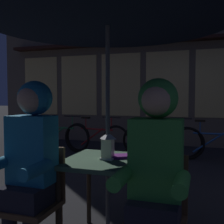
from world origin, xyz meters
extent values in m
cube|color=#42664C|center=(0.00, 0.00, 0.72)|extent=(0.72, 0.72, 0.04)
cylinder|color=#2D2319|center=(-0.31, -0.31, 0.35)|extent=(0.04, 0.04, 0.70)
cylinder|color=#2D2319|center=(0.31, -0.31, 0.35)|extent=(0.04, 0.04, 0.70)
cylinder|color=#2D2319|center=(-0.31, 0.31, 0.35)|extent=(0.04, 0.04, 0.70)
cylinder|color=#2D2319|center=(0.31, 0.31, 0.35)|extent=(0.04, 0.04, 0.70)
cylinder|color=#4C4C51|center=(0.00, 0.00, 1.12)|extent=(0.04, 0.04, 2.25)
cone|color=black|center=(0.00, 0.00, 2.06)|extent=(2.10, 2.10, 0.38)
cube|color=white|center=(0.00, 0.00, 0.75)|extent=(0.11, 0.11, 0.02)
cube|color=white|center=(0.00, 0.00, 0.84)|extent=(0.09, 0.09, 0.16)
pyramid|color=white|center=(0.00, 0.00, 0.94)|extent=(0.11, 0.11, 0.06)
cube|color=#513823|center=(-0.48, -0.44, 0.43)|extent=(0.40, 0.40, 0.04)
cylinder|color=#513823|center=(-0.65, -0.27, 0.21)|extent=(0.03, 0.03, 0.41)
cube|color=#513823|center=(-0.48, -0.26, 0.66)|extent=(0.40, 0.03, 0.42)
cube|color=#513823|center=(0.48, -0.26, 0.66)|extent=(0.40, 0.03, 0.42)
cube|color=black|center=(-0.48, -0.44, 0.53)|extent=(0.32, 0.36, 0.16)
cube|color=teal|center=(-0.48, -0.40, 0.87)|extent=(0.34, 0.22, 0.52)
cylinder|color=teal|center=(-0.30, -0.62, 0.78)|extent=(0.09, 0.30, 0.09)
sphere|color=tan|center=(-0.48, -0.40, 1.25)|extent=(0.21, 0.21, 0.21)
sphere|color=teal|center=(-0.48, -0.35, 1.26)|extent=(0.27, 0.27, 0.27)
cube|color=black|center=(0.48, -0.44, 0.53)|extent=(0.32, 0.36, 0.16)
cube|color=#338C38|center=(0.48, -0.40, 0.87)|extent=(0.34, 0.22, 0.52)
cylinder|color=#338C38|center=(0.66, -0.62, 0.78)|extent=(0.09, 0.30, 0.09)
cylinder|color=#338C38|center=(0.30, -0.62, 0.78)|extent=(0.09, 0.30, 0.09)
sphere|color=tan|center=(0.48, -0.40, 1.25)|extent=(0.21, 0.21, 0.21)
sphere|color=#338C38|center=(0.48, -0.35, 1.26)|extent=(0.27, 0.27, 0.27)
cube|color=#6B5B4C|center=(-0.14, 5.40, 3.10)|extent=(10.00, 0.60, 6.20)
cube|color=#F4D17A|center=(-3.91, 5.09, 1.60)|extent=(1.10, 0.02, 1.70)
cube|color=#F4D17A|center=(-2.65, 5.09, 1.60)|extent=(1.10, 0.02, 1.70)
cube|color=#F4D17A|center=(-1.40, 5.09, 1.60)|extent=(1.10, 0.02, 1.70)
cube|color=#F4D17A|center=(-0.14, 5.09, 1.60)|extent=(1.10, 0.02, 1.70)
cube|color=#F4D17A|center=(1.12, 5.09, 1.60)|extent=(1.10, 0.02, 1.70)
cube|color=#331914|center=(-0.14, 4.95, 2.70)|extent=(9.00, 0.36, 0.08)
torus|color=black|center=(-1.96, 3.50, 0.33)|extent=(0.66, 0.14, 0.66)
torus|color=black|center=(-2.97, 3.64, 0.33)|extent=(0.66, 0.14, 0.66)
cylinder|color=#236B3D|center=(-2.47, 3.57, 0.54)|extent=(0.83, 0.16, 0.04)
cylinder|color=#236B3D|center=(-2.59, 3.59, 0.36)|extent=(0.60, 0.12, 0.44)
cylinder|color=#236B3D|center=(-2.75, 3.61, 0.66)|extent=(0.02, 0.02, 0.24)
cube|color=black|center=(-2.75, 3.61, 0.79)|extent=(0.21, 0.11, 0.04)
cylinder|color=#236B3D|center=(-2.08, 3.51, 0.68)|extent=(0.02, 0.02, 0.28)
cylinder|color=black|center=(-2.08, 3.51, 0.82)|extent=(0.44, 0.09, 0.02)
torus|color=black|center=(-1.00, 3.44, 0.33)|extent=(0.66, 0.18, 0.66)
torus|color=black|center=(-2.00, 3.64, 0.33)|extent=(0.66, 0.18, 0.66)
cylinder|color=maroon|center=(-1.50, 3.54, 0.54)|extent=(0.83, 0.20, 0.04)
cylinder|color=maroon|center=(-1.62, 3.57, 0.36)|extent=(0.60, 0.15, 0.44)
cylinder|color=maroon|center=(-1.78, 3.60, 0.66)|extent=(0.02, 0.02, 0.24)
cube|color=black|center=(-1.78, 3.60, 0.79)|extent=(0.21, 0.12, 0.04)
cylinder|color=maroon|center=(-1.12, 3.47, 0.68)|extent=(0.02, 0.02, 0.28)
cylinder|color=black|center=(-1.12, 3.47, 0.82)|extent=(0.44, 0.11, 0.02)
torus|color=black|center=(0.46, 3.64, 0.33)|extent=(0.66, 0.08, 0.66)
torus|color=black|center=(-0.56, 3.60, 0.33)|extent=(0.66, 0.08, 0.66)
cylinder|color=maroon|center=(-0.05, 3.62, 0.54)|extent=(0.84, 0.07, 0.04)
cylinder|color=maroon|center=(-0.18, 3.61, 0.36)|extent=(0.61, 0.06, 0.44)
cylinder|color=maroon|center=(-0.34, 3.61, 0.66)|extent=(0.02, 0.02, 0.24)
cube|color=black|center=(-0.34, 3.61, 0.79)|extent=(0.20, 0.09, 0.04)
cylinder|color=maroon|center=(0.33, 3.63, 0.68)|extent=(0.02, 0.02, 0.28)
cylinder|color=black|center=(0.33, 3.63, 0.82)|extent=(0.44, 0.04, 0.02)
torus|color=black|center=(0.49, 3.56, 0.33)|extent=(0.66, 0.06, 0.66)
cylinder|color=#1E4C93|center=(1.00, 3.55, 0.54)|extent=(0.84, 0.05, 0.04)
cylinder|color=#1E4C93|center=(0.88, 3.55, 0.36)|extent=(0.61, 0.05, 0.44)
cylinder|color=#1E4C93|center=(0.72, 3.56, 0.66)|extent=(0.02, 0.02, 0.24)
cube|color=black|center=(0.72, 3.56, 0.79)|extent=(0.20, 0.08, 0.04)
cube|color=#661E7A|center=(0.07, 0.08, 0.75)|extent=(0.24, 0.22, 0.02)
camera|label=1|loc=(0.77, -2.21, 1.28)|focal=44.41mm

